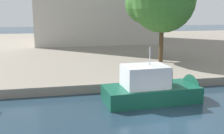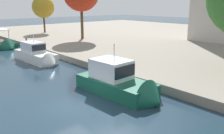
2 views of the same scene
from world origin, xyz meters
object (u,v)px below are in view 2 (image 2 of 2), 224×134
Objects in this scene: motor_yacht_1 at (37,57)px; tree_4 at (43,7)px; mooring_bollard_1 at (26,40)px; motor_yacht_2 at (121,85)px.

tree_4 is (-23.76, 12.61, 5.89)m from motor_yacht_1.
motor_yacht_1 is at bearing -16.48° from mooring_bollard_1.
mooring_bollard_1 is at bearing 169.80° from motor_yacht_2.
motor_yacht_1 is 1.01× the size of tree_4.
tree_4 is at bearing 149.70° from motor_yacht_1.
motor_yacht_1 is 1.03× the size of motor_yacht_2.
motor_yacht_2 reaches higher than motor_yacht_1.
motor_yacht_1 is at bearing 177.58° from motor_yacht_2.
motor_yacht_2 is 11.48× the size of mooring_bollard_1.
tree_4 is (-39.19, 12.49, 5.75)m from motor_yacht_2.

